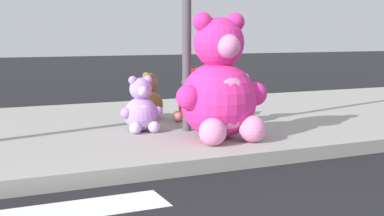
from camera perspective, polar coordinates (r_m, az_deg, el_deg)
sidewalk at (r=6.79m, az=-11.08°, el=-2.58°), size 28.00×4.40×0.15m
plush_pink_large at (r=5.79m, az=3.12°, el=2.12°), size 1.09×0.95×1.41m
plush_red at (r=6.96m, az=0.13°, el=0.87°), size 0.52×0.52×0.72m
plush_lavender at (r=6.28m, az=-5.60°, el=-0.14°), size 0.52×0.46×0.67m
plush_brown at (r=7.22m, az=-4.91°, el=0.85°), size 0.44×0.50×0.64m
plush_white at (r=6.98m, az=5.12°, el=0.62°), size 0.50×0.44×0.65m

